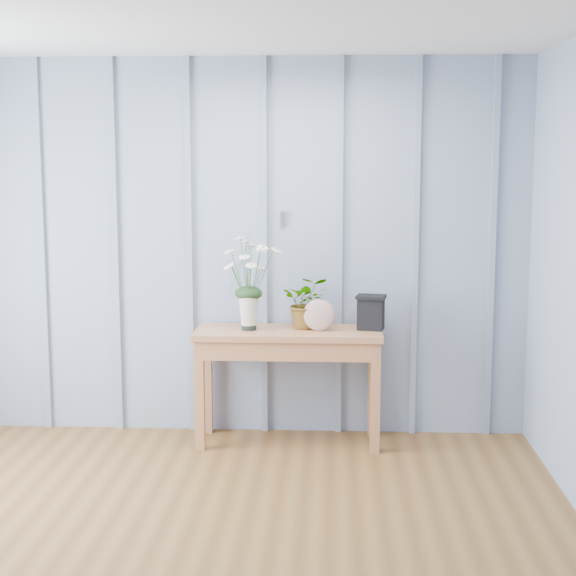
# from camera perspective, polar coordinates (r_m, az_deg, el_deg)

# --- Properties ---
(room_shell) EXTENTS (4.00, 4.50, 2.50)m
(room_shell) POSITION_cam_1_polar(r_m,az_deg,el_deg) (4.55, -6.11, 10.13)
(room_shell) COLOR #8997B1
(room_shell) RESTS_ON ground
(sideboard) EXTENTS (1.20, 0.45, 0.75)m
(sideboard) POSITION_cam_1_polar(r_m,az_deg,el_deg) (5.70, 0.03, -3.85)
(sideboard) COLOR #AA6A41
(sideboard) RESTS_ON ground
(daisy_vase) EXTENTS (0.43, 0.33, 0.61)m
(daisy_vase) POSITION_cam_1_polar(r_m,az_deg,el_deg) (5.63, -2.56, 1.14)
(daisy_vase) COLOR black
(daisy_vase) RESTS_ON sideboard
(spider_plant) EXTENTS (0.31, 0.27, 0.34)m
(spider_plant) POSITION_cam_1_polar(r_m,az_deg,el_deg) (5.71, 1.26, -0.91)
(spider_plant) COLOR #173316
(spider_plant) RESTS_ON sideboard
(felt_disc_vessel) EXTENTS (0.21, 0.08, 0.21)m
(felt_disc_vessel) POSITION_cam_1_polar(r_m,az_deg,el_deg) (5.63, 2.02, -1.77)
(felt_disc_vessel) COLOR brown
(felt_disc_vessel) RESTS_ON sideboard
(carved_box) EXTENTS (0.21, 0.18, 0.22)m
(carved_box) POSITION_cam_1_polar(r_m,az_deg,el_deg) (5.69, 5.38, -1.56)
(carved_box) COLOR black
(carved_box) RESTS_ON sideboard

